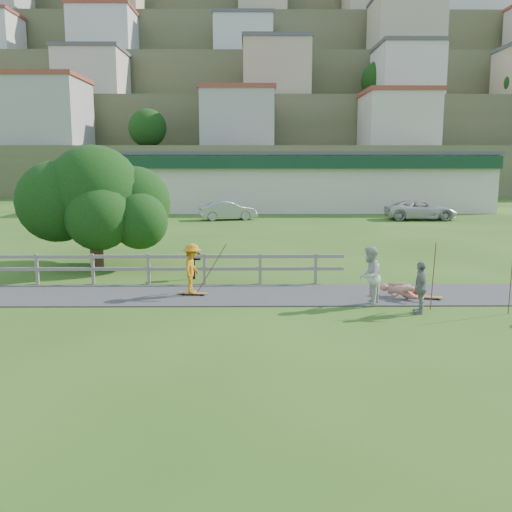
{
  "coord_description": "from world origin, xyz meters",
  "views": [
    {
      "loc": [
        -0.32,
        -16.79,
        4.42
      ],
      "look_at": [
        -0.16,
        2.0,
        1.23
      ],
      "focal_mm": 40.0,
      "sensor_mm": 36.0,
      "label": 1
    }
  ],
  "objects_px": {
    "car_silver": "(228,211)",
    "tree": "(95,217)",
    "spectator_a": "(369,276)",
    "car_white": "(421,210)",
    "spectator_b": "(420,287)",
    "skater_rider": "(192,272)",
    "bbq": "(194,266)",
    "skater_fallen": "(401,291)"
  },
  "relations": [
    {
      "from": "bbq",
      "to": "spectator_b",
      "type": "bearing_deg",
      "value": -49.83
    },
    {
      "from": "spectator_a",
      "to": "bbq",
      "type": "xyz_separation_m",
      "value": [
        -5.74,
        3.96,
        -0.43
      ]
    },
    {
      "from": "spectator_a",
      "to": "skater_fallen",
      "type": "bearing_deg",
      "value": 149.47
    },
    {
      "from": "car_silver",
      "to": "skater_rider",
      "type": "bearing_deg",
      "value": 166.06
    },
    {
      "from": "skater_fallen",
      "to": "car_white",
      "type": "distance_m",
      "value": 25.64
    },
    {
      "from": "car_white",
      "to": "tree",
      "type": "bearing_deg",
      "value": 134.53
    },
    {
      "from": "skater_rider",
      "to": "car_silver",
      "type": "xyz_separation_m",
      "value": [
        0.18,
        23.98,
        -0.13
      ]
    },
    {
      "from": "skater_rider",
      "to": "car_white",
      "type": "relative_size",
      "value": 0.31
    },
    {
      "from": "tree",
      "to": "bbq",
      "type": "distance_m",
      "value": 5.32
    },
    {
      "from": "tree",
      "to": "spectator_a",
      "type": "bearing_deg",
      "value": -33.36
    },
    {
      "from": "spectator_b",
      "to": "tree",
      "type": "relative_size",
      "value": 0.24
    },
    {
      "from": "tree",
      "to": "bbq",
      "type": "bearing_deg",
      "value": -31.69
    },
    {
      "from": "car_white",
      "to": "bbq",
      "type": "height_order",
      "value": "car_white"
    },
    {
      "from": "skater_fallen",
      "to": "spectator_b",
      "type": "bearing_deg",
      "value": -128.94
    },
    {
      "from": "bbq",
      "to": "car_silver",
      "type": "bearing_deg",
      "value": 73.67
    },
    {
      "from": "skater_rider",
      "to": "car_silver",
      "type": "height_order",
      "value": "skater_rider"
    },
    {
      "from": "skater_fallen",
      "to": "tree",
      "type": "xyz_separation_m",
      "value": [
        -11.27,
        5.84,
        1.79
      ]
    },
    {
      "from": "skater_rider",
      "to": "car_white",
      "type": "bearing_deg",
      "value": -23.75
    },
    {
      "from": "skater_rider",
      "to": "skater_fallen",
      "type": "distance_m",
      "value": 6.77
    },
    {
      "from": "spectator_a",
      "to": "tree",
      "type": "height_order",
      "value": "tree"
    },
    {
      "from": "spectator_b",
      "to": "bbq",
      "type": "relative_size",
      "value": 1.58
    },
    {
      "from": "spectator_a",
      "to": "spectator_b",
      "type": "height_order",
      "value": "spectator_a"
    },
    {
      "from": "car_silver",
      "to": "skater_fallen",
      "type": "bearing_deg",
      "value": -178.53
    },
    {
      "from": "spectator_b",
      "to": "car_silver",
      "type": "xyz_separation_m",
      "value": [
        -6.64,
        26.16,
        -0.08
      ]
    },
    {
      "from": "spectator_a",
      "to": "skater_rider",
      "type": "bearing_deg",
      "value": -76.88
    },
    {
      "from": "skater_fallen",
      "to": "spectator_b",
      "type": "distance_m",
      "value": 1.76
    },
    {
      "from": "skater_rider",
      "to": "skater_fallen",
      "type": "xyz_separation_m",
      "value": [
        6.73,
        -0.49,
        -0.54
      ]
    },
    {
      "from": "skater_rider",
      "to": "bbq",
      "type": "distance_m",
      "value": 2.71
    },
    {
      "from": "car_silver",
      "to": "tree",
      "type": "distance_m",
      "value": 19.27
    },
    {
      "from": "bbq",
      "to": "skater_rider",
      "type": "bearing_deg",
      "value": -100.58
    },
    {
      "from": "spectator_b",
      "to": "tree",
      "type": "xyz_separation_m",
      "value": [
        -11.37,
        7.53,
        1.3
      ]
    },
    {
      "from": "spectator_b",
      "to": "car_silver",
      "type": "distance_m",
      "value": 26.99
    },
    {
      "from": "car_silver",
      "to": "tree",
      "type": "xyz_separation_m",
      "value": [
        -4.73,
        -18.63,
        1.38
      ]
    },
    {
      "from": "tree",
      "to": "bbq",
      "type": "relative_size",
      "value": 6.47
    },
    {
      "from": "spectator_b",
      "to": "spectator_a",
      "type": "bearing_deg",
      "value": -112.5
    },
    {
      "from": "skater_fallen",
      "to": "spectator_b",
      "type": "xyz_separation_m",
      "value": [
        0.1,
        -1.69,
        0.49
      ]
    },
    {
      "from": "car_silver",
      "to": "car_white",
      "type": "xyz_separation_m",
      "value": [
        14.37,
        -0.05,
        0.04
      ]
    },
    {
      "from": "spectator_a",
      "to": "spectator_b",
      "type": "bearing_deg",
      "value": 81.56
    },
    {
      "from": "car_silver",
      "to": "bbq",
      "type": "bearing_deg",
      "value": 165.41
    },
    {
      "from": "skater_fallen",
      "to": "spectator_b",
      "type": "height_order",
      "value": "spectator_b"
    },
    {
      "from": "skater_fallen",
      "to": "tree",
      "type": "relative_size",
      "value": 0.24
    },
    {
      "from": "car_white",
      "to": "skater_rider",
      "type": "bearing_deg",
      "value": 149.01
    }
  ]
}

